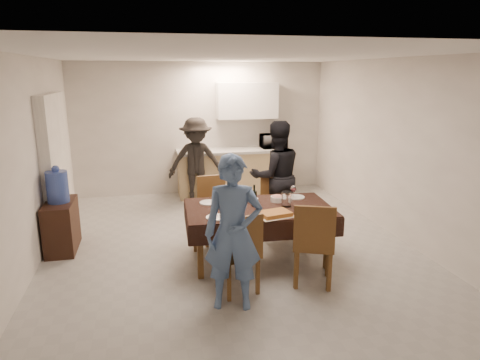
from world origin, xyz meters
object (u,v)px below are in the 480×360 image
(water_jug, at_px, (57,187))
(person_kitchen, at_px, (196,161))
(console, at_px, (62,226))
(savoury_tart, at_px, (275,214))
(water_pitcher, at_px, (286,199))
(person_near, at_px, (233,233))
(dining_table, at_px, (259,209))
(person_far, at_px, (276,176))
(microwave, at_px, (274,141))
(wine_bottle, at_px, (254,195))

(water_jug, relative_size, person_kitchen, 0.27)
(water_jug, bearing_deg, console, 0.00)
(console, height_order, savoury_tart, savoury_tart)
(water_jug, distance_m, savoury_tart, 2.95)
(water_pitcher, bearing_deg, person_near, -131.99)
(dining_table, relative_size, water_pitcher, 9.90)
(water_jug, bearing_deg, dining_table, -19.21)
(console, relative_size, person_far, 0.44)
(console, bearing_deg, savoury_tart, -25.56)
(console, relative_size, savoury_tart, 1.78)
(microwave, xyz_separation_m, person_far, (-0.59, -2.10, -0.20))
(console, relative_size, wine_bottle, 2.64)
(console, relative_size, person_near, 0.46)
(dining_table, relative_size, person_far, 1.12)
(microwave, bearing_deg, water_jug, 31.40)
(wine_bottle, relative_size, person_near, 0.17)
(microwave, height_order, person_near, person_near)
(water_jug, relative_size, wine_bottle, 1.50)
(wine_bottle, relative_size, person_kitchen, 0.18)
(water_pitcher, bearing_deg, microwave, 76.10)
(wine_bottle, bearing_deg, water_pitcher, -14.04)
(wine_bottle, distance_m, person_far, 1.17)
(water_jug, bearing_deg, wine_bottle, -18.55)
(water_jug, distance_m, microwave, 4.34)
(person_near, bearing_deg, person_kitchen, 102.17)
(water_pitcher, xyz_separation_m, person_near, (-0.90, -1.00, -0.01))
(water_jug, bearing_deg, microwave, 31.40)
(wine_bottle, xyz_separation_m, microwave, (1.19, 3.10, 0.19))
(savoury_tart, xyz_separation_m, person_far, (0.45, 1.43, 0.10))
(wine_bottle, xyz_separation_m, person_far, (0.60, 1.00, -0.01))
(water_pitcher, xyz_separation_m, person_kitchen, (-0.83, 2.75, -0.02))
(wine_bottle, distance_m, savoury_tart, 0.47)
(dining_table, xyz_separation_m, microwave, (1.14, 3.15, 0.36))
(dining_table, relative_size, person_kitchen, 1.19)
(person_kitchen, bearing_deg, water_jug, -139.00)
(water_pitcher, bearing_deg, person_far, 79.70)
(water_jug, height_order, water_pitcher, water_jug)
(dining_table, xyz_separation_m, water_jug, (-2.56, 0.89, 0.21))
(dining_table, height_order, microwave, microwave)
(console, bearing_deg, person_far, 2.92)
(dining_table, relative_size, water_jug, 4.47)
(water_jug, xyz_separation_m, microwave, (3.70, 2.26, 0.15))
(console, xyz_separation_m, microwave, (3.70, 2.26, 0.70))
(console, xyz_separation_m, water_pitcher, (2.91, -0.94, 0.47))
(dining_table, distance_m, person_far, 1.20)
(console, xyz_separation_m, person_kitchen, (2.08, 1.81, 0.46))
(savoury_tart, distance_m, person_near, 0.94)
(person_far, bearing_deg, person_kitchen, -60.71)
(person_kitchen, bearing_deg, wine_bottle, -80.82)
(water_pitcher, height_order, person_far, person_far)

